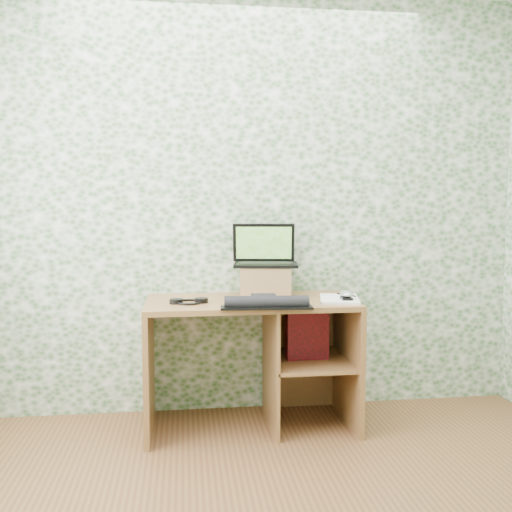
{
  "coord_description": "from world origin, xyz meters",
  "views": [
    {
      "loc": [
        -0.38,
        -1.8,
        1.3
      ],
      "look_at": [
        0.03,
        1.39,
        1.01
      ],
      "focal_mm": 40.0,
      "sensor_mm": 36.0,
      "label": 1
    }
  ],
  "objects": [
    {
      "name": "keyboard",
      "position": [
        0.05,
        1.22,
        0.77
      ],
      "size": [
        0.49,
        0.28,
        0.07
      ],
      "rotation": [
        0.0,
        0.0,
        -0.08
      ],
      "color": "black",
      "rests_on": "desk"
    },
    {
      "name": "laptop",
      "position": [
        0.11,
        1.63,
        0.99
      ],
      "size": [
        0.42,
        0.32,
        0.25
      ],
      "rotation": [
        0.0,
        0.0,
        -0.16
      ],
      "color": "black",
      "rests_on": "riser"
    },
    {
      "name": "wall_back",
      "position": [
        0.0,
        1.75,
        1.3
      ],
      "size": [
        3.5,
        0.0,
        3.5
      ],
      "primitive_type": "plane",
      "rotation": [
        1.57,
        0.0,
        0.0
      ],
      "color": "white",
      "rests_on": "ground"
    },
    {
      "name": "pen",
      "position": [
        0.57,
        1.44,
        0.77
      ],
      "size": [
        0.09,
        0.12,
        0.01
      ],
      "primitive_type": "cylinder",
      "rotation": [
        1.57,
        0.0,
        0.6
      ],
      "color": "black",
      "rests_on": "notepad"
    },
    {
      "name": "headphones",
      "position": [
        -0.35,
        1.37,
        0.76
      ],
      "size": [
        0.22,
        0.17,
        0.03
      ],
      "rotation": [
        0.0,
        0.0,
        0.08
      ],
      "color": "black",
      "rests_on": "desk"
    },
    {
      "name": "mouse",
      "position": [
        0.53,
        1.31,
        0.78
      ],
      "size": [
        0.08,
        0.12,
        0.04
      ],
      "primitive_type": "ellipsoid",
      "rotation": [
        0.0,
        0.0,
        -0.11
      ],
      "color": "#B3B3B5",
      "rests_on": "notepad"
    },
    {
      "name": "notepad",
      "position": [
        0.51,
        1.37,
        0.76
      ],
      "size": [
        0.28,
        0.35,
        0.01
      ],
      "primitive_type": "cube",
      "rotation": [
        0.0,
        0.0,
        -0.22
      ],
      "color": "white",
      "rests_on": "desk"
    },
    {
      "name": "desk",
      "position": [
        0.08,
        1.47,
        0.48
      ],
      "size": [
        1.2,
        0.6,
        0.75
      ],
      "color": "brown",
      "rests_on": "floor"
    },
    {
      "name": "red_box",
      "position": [
        0.34,
        1.44,
        0.54
      ],
      "size": [
        0.25,
        0.08,
        0.3
      ],
      "primitive_type": "cube",
      "rotation": [
        0.0,
        0.0,
        0.01
      ],
      "color": "maroon",
      "rests_on": "desk"
    },
    {
      "name": "riser",
      "position": [
        0.11,
        1.58,
        0.84
      ],
      "size": [
        0.33,
        0.29,
        0.18
      ],
      "primitive_type": "cube",
      "rotation": [
        0.0,
        0.0,
        -0.16
      ],
      "color": "#A47349",
      "rests_on": "desk"
    }
  ]
}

